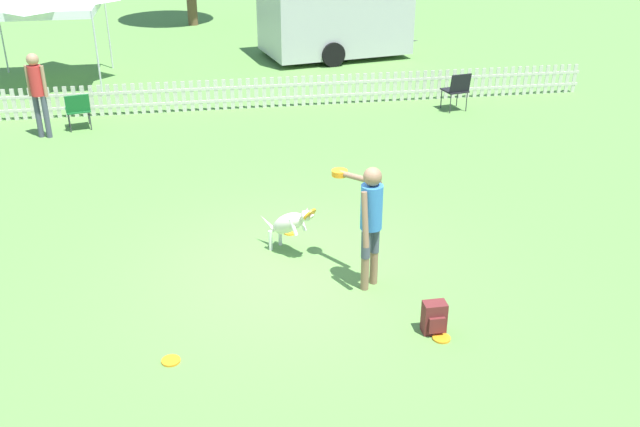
{
  "coord_description": "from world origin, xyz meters",
  "views": [
    {
      "loc": [
        -1.06,
        -8.38,
        4.95
      ],
      "look_at": [
        0.39,
        0.15,
        0.81
      ],
      "focal_mm": 40.0,
      "sensor_mm": 36.0,
      "label": 1
    }
  ],
  "objects_px": {
    "frisbee_near_dog": "(171,361)",
    "folding_chair_blue_left": "(78,108)",
    "handler_person": "(369,213)",
    "folding_chair_center": "(457,88)",
    "spectator_standing": "(37,87)",
    "frisbee_near_handler": "(441,338)",
    "leaping_dog": "(289,223)",
    "backpack_on_grass": "(434,318)",
    "equipment_trailer": "(334,8)",
    "frisbee_midfield": "(290,232)"
  },
  "relations": [
    {
      "from": "frisbee_near_dog",
      "to": "leaping_dog",
      "type": "bearing_deg",
      "value": 54.15
    },
    {
      "from": "folding_chair_center",
      "to": "backpack_on_grass",
      "type": "bearing_deg",
      "value": 58.02
    },
    {
      "from": "handler_person",
      "to": "frisbee_near_dog",
      "type": "bearing_deg",
      "value": 165.47
    },
    {
      "from": "frisbee_near_handler",
      "to": "folding_chair_center",
      "type": "bearing_deg",
      "value": 69.57
    },
    {
      "from": "backpack_on_grass",
      "to": "folding_chair_blue_left",
      "type": "bearing_deg",
      "value": 121.29
    },
    {
      "from": "frisbee_near_handler",
      "to": "frisbee_near_dog",
      "type": "bearing_deg",
      "value": 178.19
    },
    {
      "from": "leaping_dog",
      "to": "frisbee_near_handler",
      "type": "xyz_separation_m",
      "value": [
        1.48,
        -2.38,
        -0.47
      ]
    },
    {
      "from": "frisbee_near_handler",
      "to": "folding_chair_blue_left",
      "type": "relative_size",
      "value": 0.27
    },
    {
      "from": "handler_person",
      "to": "frisbee_midfield",
      "type": "xyz_separation_m",
      "value": [
        -0.81,
        1.67,
        -1.05
      ]
    },
    {
      "from": "frisbee_near_dog",
      "to": "folding_chair_center",
      "type": "height_order",
      "value": "folding_chair_center"
    },
    {
      "from": "handler_person",
      "to": "spectator_standing",
      "type": "relative_size",
      "value": 0.97
    },
    {
      "from": "equipment_trailer",
      "to": "handler_person",
      "type": "bearing_deg",
      "value": -109.68
    },
    {
      "from": "frisbee_midfield",
      "to": "folding_chair_center",
      "type": "height_order",
      "value": "folding_chair_center"
    },
    {
      "from": "leaping_dog",
      "to": "backpack_on_grass",
      "type": "distance_m",
      "value": 2.66
    },
    {
      "from": "frisbee_near_dog",
      "to": "folding_chair_blue_left",
      "type": "relative_size",
      "value": 0.27
    },
    {
      "from": "handler_person",
      "to": "folding_chair_blue_left",
      "type": "bearing_deg",
      "value": 81.69
    },
    {
      "from": "spectator_standing",
      "to": "folding_chair_blue_left",
      "type": "bearing_deg",
      "value": -130.47
    },
    {
      "from": "spectator_standing",
      "to": "equipment_trailer",
      "type": "bearing_deg",
      "value": -120.46
    },
    {
      "from": "handler_person",
      "to": "spectator_standing",
      "type": "xyz_separation_m",
      "value": [
        -5.24,
        6.85,
        0.01
      ]
    },
    {
      "from": "frisbee_near_dog",
      "to": "equipment_trailer",
      "type": "xyz_separation_m",
      "value": [
        4.56,
        14.24,
        1.38
      ]
    },
    {
      "from": "frisbee_near_handler",
      "to": "frisbee_near_dog",
      "type": "height_order",
      "value": "same"
    },
    {
      "from": "leaping_dog",
      "to": "folding_chair_center",
      "type": "xyz_separation_m",
      "value": [
        4.65,
        6.12,
        0.05
      ]
    },
    {
      "from": "frisbee_near_handler",
      "to": "frisbee_near_dog",
      "type": "relative_size",
      "value": 1.0
    },
    {
      "from": "frisbee_near_dog",
      "to": "frisbee_midfield",
      "type": "distance_m",
      "value": 3.4
    },
    {
      "from": "handler_person",
      "to": "folding_chair_center",
      "type": "height_order",
      "value": "handler_person"
    },
    {
      "from": "folding_chair_blue_left",
      "to": "spectator_standing",
      "type": "height_order",
      "value": "spectator_standing"
    },
    {
      "from": "handler_person",
      "to": "spectator_standing",
      "type": "distance_m",
      "value": 8.63
    },
    {
      "from": "folding_chair_blue_left",
      "to": "folding_chair_center",
      "type": "relative_size",
      "value": 0.89
    },
    {
      "from": "frisbee_near_dog",
      "to": "frisbee_near_handler",
      "type": "bearing_deg",
      "value": -1.81
    },
    {
      "from": "folding_chair_blue_left",
      "to": "spectator_standing",
      "type": "bearing_deg",
      "value": 17.79
    },
    {
      "from": "folding_chair_center",
      "to": "equipment_trailer",
      "type": "relative_size",
      "value": 0.18
    },
    {
      "from": "handler_person",
      "to": "folding_chair_blue_left",
      "type": "relative_size",
      "value": 2.12
    },
    {
      "from": "handler_person",
      "to": "folding_chair_center",
      "type": "relative_size",
      "value": 1.89
    },
    {
      "from": "handler_person",
      "to": "folding_chair_blue_left",
      "type": "distance_m",
      "value": 8.59
    },
    {
      "from": "frisbee_near_handler",
      "to": "leaping_dog",
      "type": "bearing_deg",
      "value": 121.91
    },
    {
      "from": "frisbee_near_handler",
      "to": "backpack_on_grass",
      "type": "bearing_deg",
      "value": 107.71
    },
    {
      "from": "backpack_on_grass",
      "to": "folding_chair_center",
      "type": "relative_size",
      "value": 0.45
    },
    {
      "from": "frisbee_near_dog",
      "to": "folding_chair_blue_left",
      "type": "distance_m",
      "value": 8.74
    },
    {
      "from": "frisbee_near_handler",
      "to": "folding_chair_blue_left",
      "type": "bearing_deg",
      "value": 121.07
    },
    {
      "from": "handler_person",
      "to": "spectator_standing",
      "type": "height_order",
      "value": "spectator_standing"
    },
    {
      "from": "folding_chair_center",
      "to": "spectator_standing",
      "type": "bearing_deg",
      "value": -8.99
    },
    {
      "from": "folding_chair_blue_left",
      "to": "spectator_standing",
      "type": "relative_size",
      "value": 0.46
    },
    {
      "from": "frisbee_midfield",
      "to": "equipment_trailer",
      "type": "height_order",
      "value": "equipment_trailer"
    },
    {
      "from": "frisbee_near_dog",
      "to": "backpack_on_grass",
      "type": "xyz_separation_m",
      "value": [
        3.08,
        0.06,
        0.19
      ]
    },
    {
      "from": "folding_chair_blue_left",
      "to": "equipment_trailer",
      "type": "bearing_deg",
      "value": -151.33
    },
    {
      "from": "leaping_dog",
      "to": "spectator_standing",
      "type": "relative_size",
      "value": 0.5
    },
    {
      "from": "frisbee_near_dog",
      "to": "backpack_on_grass",
      "type": "bearing_deg",
      "value": 1.08
    },
    {
      "from": "frisbee_near_dog",
      "to": "backpack_on_grass",
      "type": "distance_m",
      "value": 3.09
    },
    {
      "from": "frisbee_near_dog",
      "to": "handler_person",
      "type": "bearing_deg",
      "value": 26.15
    },
    {
      "from": "spectator_standing",
      "to": "equipment_trailer",
      "type": "relative_size",
      "value": 0.35
    }
  ]
}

